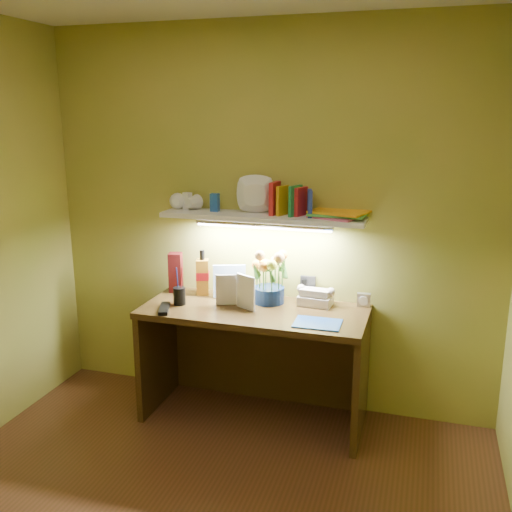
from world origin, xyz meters
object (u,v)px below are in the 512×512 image
Objects in this scene: desk at (254,364)px; whisky_bottle at (203,272)px; flower_bouquet at (269,276)px; telephone at (316,295)px; desk_clock at (364,300)px.

desk is 4.61× the size of whisky_bottle.
flower_bouquet is 1.73× the size of telephone.
flower_bouquet is at bearing -4.36° from whisky_bottle.
whisky_bottle reaches higher than desk_clock.
flower_bouquet reaches higher than telephone.
telephone reaches higher than desk_clock.
desk is at bearing -147.92° from telephone.
flower_bouquet reaches higher than desk_clock.
desk is 16.66× the size of desk_clock.
desk is 0.70m from whisky_bottle.
telephone is at bearing -171.32° from desk_clock.
desk is 3.95× the size of flower_bouquet.
desk_clock is at bearing 20.94° from desk.
desk is 0.59m from telephone.
desk is at bearing -109.84° from flower_bouquet.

